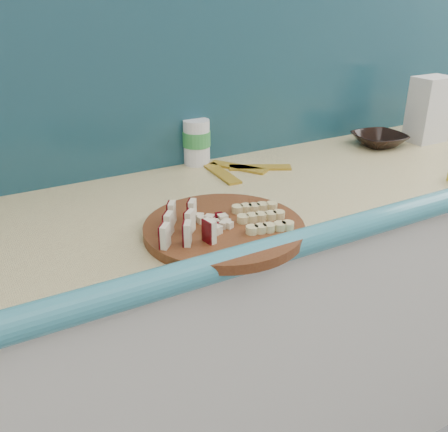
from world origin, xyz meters
TOP-DOWN VIEW (x-y plane):
  - kitchen_counter at (0.10, 1.50)m, footprint 2.20×0.63m
  - backsplash at (0.10, 1.79)m, footprint 2.20×0.02m
  - cutting_board at (-0.29, 1.32)m, footprint 0.43×0.43m
  - apple_wedges at (-0.39, 1.32)m, footprint 0.12×0.15m
  - apple_chunks at (-0.31, 1.32)m, footprint 0.06×0.06m
  - banana_slices at (-0.21, 1.29)m, footprint 0.13×0.15m
  - brown_bowl at (0.47, 1.63)m, footprint 0.18×0.18m
  - flour_bag at (0.65, 1.59)m, footprint 0.13×0.09m
  - canister at (-0.14, 1.76)m, footprint 0.08×0.08m
  - banana_peel at (-0.06, 1.65)m, footprint 0.24×0.20m

SIDE VIEW (x-z plane):
  - kitchen_counter at x=0.10m, z-range 0.00..0.91m
  - banana_peel at x=-0.06m, z-range 0.91..0.92m
  - cutting_board at x=-0.29m, z-range 0.91..0.93m
  - brown_bowl at x=0.47m, z-range 0.91..0.95m
  - banana_slices at x=-0.21m, z-range 0.93..0.95m
  - apple_chunks at x=-0.31m, z-range 0.93..0.95m
  - apple_wedges at x=-0.39m, z-range 0.93..0.98m
  - canister at x=-0.14m, z-range 0.91..1.05m
  - flour_bag at x=0.65m, z-range 0.91..1.13m
  - backsplash at x=0.10m, z-range 0.91..1.41m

